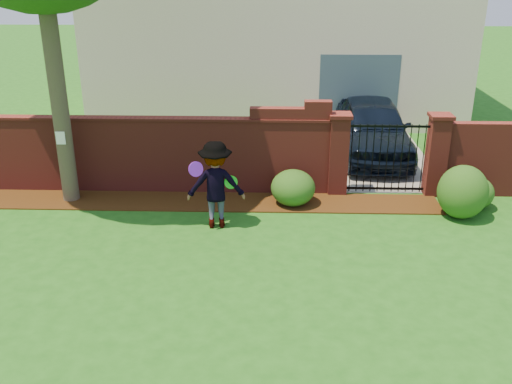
{
  "coord_description": "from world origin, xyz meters",
  "views": [
    {
      "loc": [
        0.93,
        -8.4,
        5.04
      ],
      "look_at": [
        0.62,
        1.4,
        1.05
      ],
      "focal_mm": 40.37,
      "sensor_mm": 36.0,
      "label": 1
    }
  ],
  "objects_px": {
    "man": "(215,185)",
    "frisbee_green": "(231,182)",
    "frisbee_purple": "(196,169)",
    "car": "(374,130)"
  },
  "relations": [
    {
      "from": "frisbee_purple",
      "to": "frisbee_green",
      "type": "relative_size",
      "value": 1.11
    },
    {
      "from": "man",
      "to": "frisbee_green",
      "type": "bearing_deg",
      "value": 169.05
    },
    {
      "from": "man",
      "to": "frisbee_purple",
      "type": "height_order",
      "value": "man"
    },
    {
      "from": "frisbee_purple",
      "to": "frisbee_green",
      "type": "distance_m",
      "value": 0.76
    },
    {
      "from": "car",
      "to": "frisbee_purple",
      "type": "relative_size",
      "value": 15.58
    },
    {
      "from": "car",
      "to": "frisbee_green",
      "type": "height_order",
      "value": "car"
    },
    {
      "from": "man",
      "to": "frisbee_green",
      "type": "xyz_separation_m",
      "value": [
        0.31,
        -0.03,
        0.09
      ]
    },
    {
      "from": "car",
      "to": "frisbee_green",
      "type": "relative_size",
      "value": 17.29
    },
    {
      "from": "car",
      "to": "man",
      "type": "bearing_deg",
      "value": -129.89
    },
    {
      "from": "car",
      "to": "man",
      "type": "relative_size",
      "value": 2.56
    }
  ]
}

